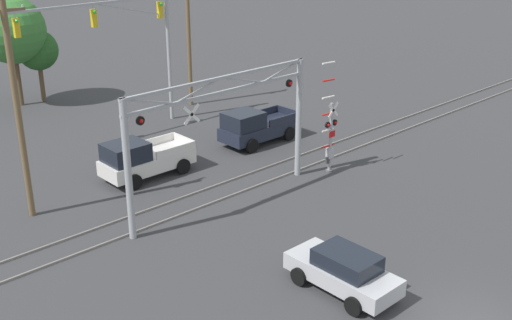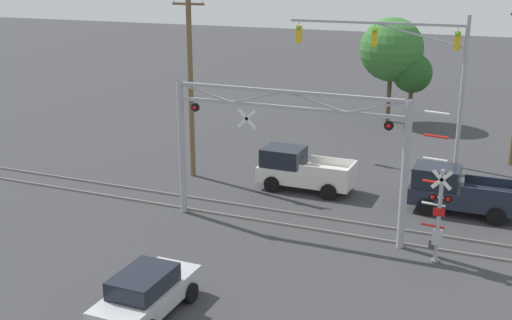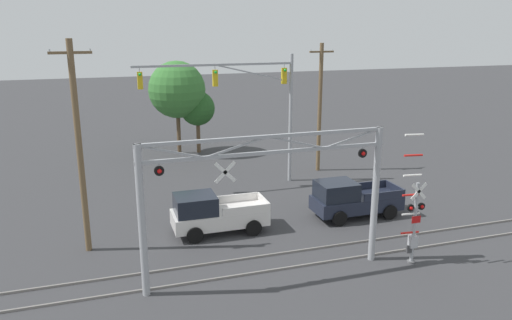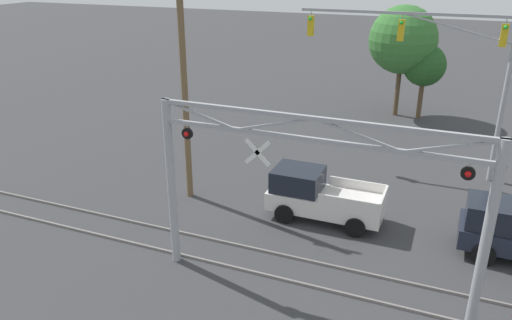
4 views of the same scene
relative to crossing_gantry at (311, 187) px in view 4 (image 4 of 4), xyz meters
name	(u,v)px [view 4 (image 4 of 4)]	position (x,y,z in m)	size (l,w,h in m)	color
rail_track_near	(309,286)	(0.01, 0.28, -3.85)	(80.00, 0.08, 0.10)	gray
rail_track_far	(321,263)	(0.01, 1.72, -3.85)	(80.00, 0.08, 0.10)	gray
crossing_gantry	(311,187)	(0.00, 0.00, 0.00)	(10.40, 0.31, 6.15)	#9EA0A5
traffic_signal_span	(455,60)	(3.42, 12.23, 1.98)	(10.25, 0.39, 8.55)	#9EA0A5
pickup_truck_lead	(318,196)	(-1.10, 5.16, -2.86)	(4.84, 2.23, 2.11)	silver
utility_pole_left	(185,91)	(-7.23, 4.95, 1.15)	(1.80, 0.28, 9.80)	brown
background_tree_beyond_span	(425,66)	(1.49, 21.84, -0.22)	(2.84, 2.84, 5.12)	brown
background_tree_far_left_verge	(403,40)	(-0.12, 21.95, 1.38)	(4.58, 4.58, 7.58)	brown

